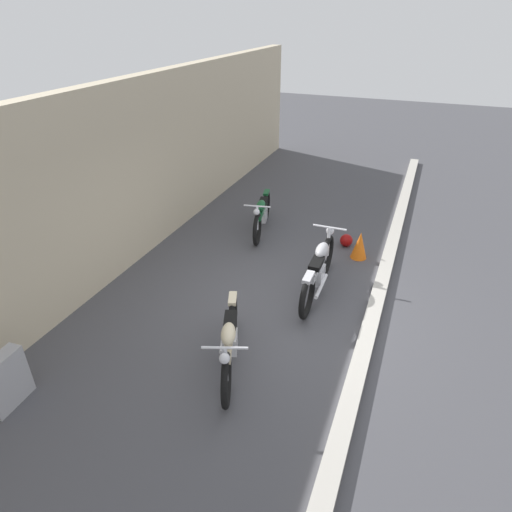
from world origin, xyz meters
name	(u,v)px	position (x,y,z in m)	size (l,w,h in m)	color
ground_plane	(286,310)	(0.00, 0.00, 0.00)	(40.00, 40.00, 0.00)	#47474C
building_wall	(102,188)	(0.00, 3.38, 1.66)	(18.00, 0.30, 3.31)	beige
curb_strip	(370,326)	(0.00, -1.37, 0.06)	(18.00, 0.24, 0.12)	#B7B2A8
stone_marker	(6,381)	(-3.12, 2.60, 0.36)	(0.57, 0.20, 0.73)	#9E9EA3
helmet	(346,240)	(2.59, -0.47, 0.13)	(0.26, 0.26, 0.26)	maroon
traffic_cone	(360,245)	(2.20, -0.79, 0.28)	(0.32, 0.32, 0.55)	orange
motorcycle_cream	(230,342)	(-1.51, 0.32, 0.43)	(1.89, 0.88, 0.89)	black
motorcycle_green	(262,214)	(2.59, 1.42, 0.42)	(1.94, 0.66, 0.88)	black
motorcycle_silver	(319,269)	(0.70, -0.34, 0.47)	(2.16, 0.60, 0.97)	black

